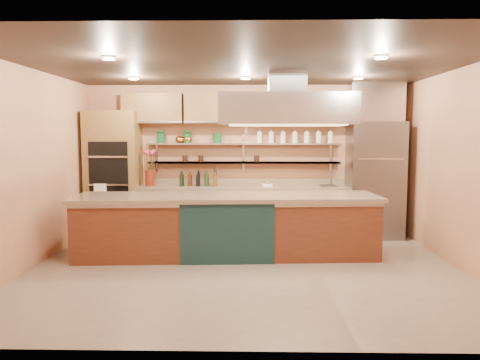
{
  "coord_description": "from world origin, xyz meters",
  "views": [
    {
      "loc": [
        0.07,
        -6.39,
        1.88
      ],
      "look_at": [
        -0.08,
        1.0,
        1.15
      ],
      "focal_mm": 35.0,
      "sensor_mm": 36.0,
      "label": 1
    }
  ],
  "objects_px": {
    "refrigerator": "(375,180)",
    "copper_kettle": "(180,139)",
    "island": "(227,226)",
    "green_canister": "(217,138)",
    "kitchen_scale": "(267,183)",
    "flower_vase": "(150,178)"
  },
  "relations": [
    {
      "from": "refrigerator",
      "to": "island",
      "type": "distance_m",
      "value": 3.05
    },
    {
      "from": "refrigerator",
      "to": "copper_kettle",
      "type": "relative_size",
      "value": 12.32
    },
    {
      "from": "refrigerator",
      "to": "island",
      "type": "xyz_separation_m",
      "value": [
        -2.63,
        -1.43,
        -0.58
      ]
    },
    {
      "from": "copper_kettle",
      "to": "island",
      "type": "bearing_deg",
      "value": -59.83
    },
    {
      "from": "refrigerator",
      "to": "flower_vase",
      "type": "xyz_separation_m",
      "value": [
        -4.13,
        0.01,
        0.03
      ]
    },
    {
      "from": "refrigerator",
      "to": "kitchen_scale",
      "type": "distance_m",
      "value": 1.96
    },
    {
      "from": "refrigerator",
      "to": "flower_vase",
      "type": "height_order",
      "value": "refrigerator"
    },
    {
      "from": "kitchen_scale",
      "to": "green_canister",
      "type": "relative_size",
      "value": 0.94
    },
    {
      "from": "refrigerator",
      "to": "flower_vase",
      "type": "bearing_deg",
      "value": 179.86
    },
    {
      "from": "refrigerator",
      "to": "copper_kettle",
      "type": "height_order",
      "value": "refrigerator"
    },
    {
      "from": "refrigerator",
      "to": "island",
      "type": "height_order",
      "value": "refrigerator"
    },
    {
      "from": "island",
      "to": "copper_kettle",
      "type": "height_order",
      "value": "copper_kettle"
    },
    {
      "from": "refrigerator",
      "to": "green_canister",
      "type": "xyz_separation_m",
      "value": [
        -2.89,
        0.23,
        0.76
      ]
    },
    {
      "from": "flower_vase",
      "to": "green_canister",
      "type": "distance_m",
      "value": 1.46
    },
    {
      "from": "flower_vase",
      "to": "kitchen_scale",
      "type": "height_order",
      "value": "flower_vase"
    },
    {
      "from": "refrigerator",
      "to": "green_canister",
      "type": "relative_size",
      "value": 11.1
    },
    {
      "from": "copper_kettle",
      "to": "green_canister",
      "type": "height_order",
      "value": "green_canister"
    },
    {
      "from": "refrigerator",
      "to": "kitchen_scale",
      "type": "bearing_deg",
      "value": 179.71
    },
    {
      "from": "flower_vase",
      "to": "copper_kettle",
      "type": "bearing_deg",
      "value": 22.34
    },
    {
      "from": "refrigerator",
      "to": "green_canister",
      "type": "height_order",
      "value": "refrigerator"
    },
    {
      "from": "flower_vase",
      "to": "kitchen_scale",
      "type": "bearing_deg",
      "value": 0.0
    },
    {
      "from": "island",
      "to": "copper_kettle",
      "type": "relative_size",
      "value": 26.64
    }
  ]
}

